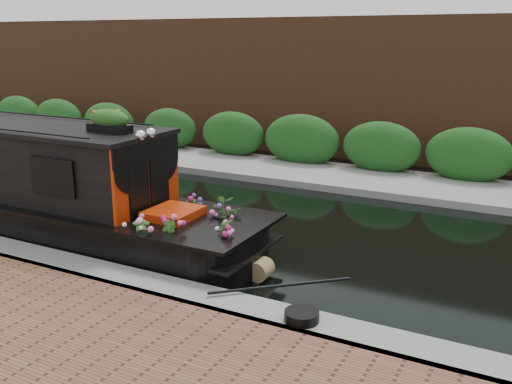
% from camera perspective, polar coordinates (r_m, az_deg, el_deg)
% --- Properties ---
extents(ground, '(80.00, 80.00, 0.00)m').
position_cam_1_polar(ground, '(11.31, -6.11, -2.56)').
color(ground, black).
rests_on(ground, ground).
extents(near_bank_coping, '(40.00, 0.60, 0.50)m').
position_cam_1_polar(near_bank_coping, '(8.95, -18.07, -8.19)').
color(near_bank_coping, gray).
rests_on(near_bank_coping, ground).
extents(far_bank_path, '(40.00, 2.40, 0.34)m').
position_cam_1_polar(far_bank_path, '(14.84, 2.95, 1.83)').
color(far_bank_path, gray).
rests_on(far_bank_path, ground).
extents(far_hedge, '(40.00, 1.10, 2.80)m').
position_cam_1_polar(far_hedge, '(15.64, 4.35, 2.50)').
color(far_hedge, '#1B4B1A').
rests_on(far_hedge, ground).
extents(far_brick_wall, '(40.00, 1.00, 8.00)m').
position_cam_1_polar(far_brick_wall, '(17.55, 7.11, 3.83)').
color(far_brick_wall, brown).
rests_on(far_brick_wall, ground).
extents(rope_fender, '(0.31, 0.31, 0.31)m').
position_cam_1_polar(rope_fender, '(8.42, 0.51, -7.78)').
color(rope_fender, olive).
rests_on(rope_fender, ground).
extents(coiled_mooring_rope, '(0.41, 0.41, 0.12)m').
position_cam_1_polar(coiled_mooring_rope, '(6.81, 4.59, -12.26)').
color(coiled_mooring_rope, black).
rests_on(coiled_mooring_rope, near_bank_coping).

